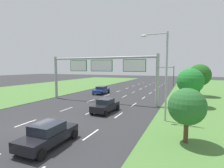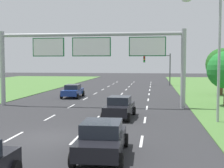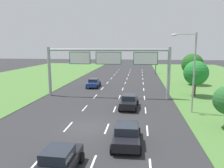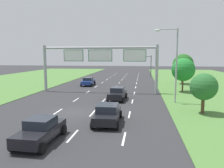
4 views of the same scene
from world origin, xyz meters
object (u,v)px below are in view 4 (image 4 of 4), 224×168
roadside_tree_mid (183,70)px  car_near_red (117,94)px  car_far_ahead (41,130)px  traffic_light_mast (144,62)px  roadside_tree_near (204,87)px  car_lead_silver (88,81)px  car_mid_lane (108,114)px  street_lamp (173,59)px  sign_gantry (100,59)px  roadside_tree_far (183,64)px

roadside_tree_mid → car_near_red: bearing=-141.5°
car_far_ahead → traffic_light_mast: size_ratio=0.76×
traffic_light_mast → roadside_tree_near: size_ratio=1.46×
car_lead_silver → roadside_tree_near: roadside_tree_near is taller
car_mid_lane → street_lamp: street_lamp is taller
sign_gantry → car_mid_lane: bearing=-76.9°
car_near_red → roadside_tree_far: size_ratio=0.73×
car_lead_silver → roadside_tree_mid: 17.00m
car_lead_silver → sign_gantry: size_ratio=0.26×
street_lamp → roadside_tree_near: (2.23, -4.50, -2.51)m
traffic_light_mast → roadside_tree_near: (5.34, -38.29, -1.30)m
car_near_red → traffic_light_mast: bearing=87.6°
sign_gantry → roadside_tree_far: size_ratio=2.97×
car_near_red → street_lamp: 7.78m
sign_gantry → roadside_tree_mid: sign_gantry is taller
car_lead_silver → sign_gantry: bearing=-65.2°
car_lead_silver → sign_gantry: 9.19m
car_far_ahead → sign_gantry: bearing=91.1°
traffic_light_mast → car_lead_silver: bearing=-116.7°
car_mid_lane → street_lamp: bearing=52.7°
roadside_tree_near → roadside_tree_far: size_ratio=0.66×
car_near_red → sign_gantry: size_ratio=0.25×
sign_gantry → traffic_light_mast: (6.47, 27.55, -1.09)m
car_near_red → car_mid_lane: 9.44m
car_mid_lane → roadside_tree_mid: (8.74, 16.62, 2.61)m
roadside_tree_mid → car_lead_silver: bearing=161.2°
sign_gantry → street_lamp: 11.43m
car_lead_silver → roadside_tree_far: 18.32m
car_far_ahead → roadside_tree_mid: (12.27, 21.11, 2.62)m
roadside_tree_mid → traffic_light_mast: bearing=102.5°
car_lead_silver → traffic_light_mast: bearing=61.0°
car_lead_silver → car_near_red: bearing=-63.7°
sign_gantry → roadside_tree_mid: size_ratio=3.37×
car_far_ahead → roadside_tree_mid: 24.55m
sign_gantry → car_far_ahead: bearing=-90.3°
car_lead_silver → roadside_tree_mid: size_ratio=0.88×
traffic_light_mast → street_lamp: street_lamp is taller
traffic_light_mast → roadside_tree_near: 38.69m
car_near_red → traffic_light_mast: (3.32, 32.87, 3.08)m
car_far_ahead → roadside_tree_far: 33.91m
car_lead_silver → traffic_light_mast: 22.90m
street_lamp → roadside_tree_mid: size_ratio=1.66×
car_near_red → car_mid_lane: bearing=-84.9°
car_lead_silver → sign_gantry: (3.72, -7.29, 4.19)m
car_far_ahead → traffic_light_mast: traffic_light_mast is taller
car_lead_silver → car_far_ahead: bearing=-84.5°
street_lamp → roadside_tree_near: 5.62m
car_near_red → street_lamp: (6.43, -0.92, 4.29)m
street_lamp → roadside_tree_far: (4.25, 17.76, -1.25)m
car_mid_lane → car_near_red: bearing=90.2°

